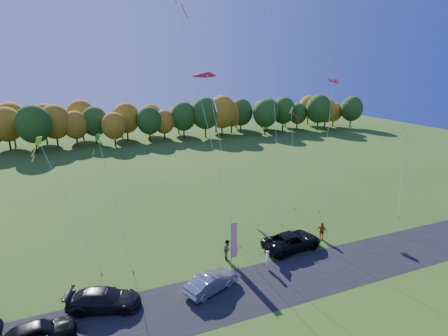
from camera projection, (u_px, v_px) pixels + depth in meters
name	position (u px, v px, depth m)	size (l,w,h in m)	color
ground	(249.00, 259.00, 31.59)	(160.00, 160.00, 0.00)	#235015
asphalt_strip	(271.00, 284.00, 28.04)	(90.00, 6.00, 0.01)	black
tree_line	(143.00, 142.00, 80.41)	(116.00, 12.00, 10.00)	#1E4711
black_suv	(292.00, 241.00, 33.23)	(2.71, 5.87, 1.63)	black
silver_sedan	(211.00, 282.00, 27.07)	(1.54, 4.43, 1.46)	#A0A1A4
dark_truck_a	(104.00, 299.00, 25.01)	(2.11, 5.19, 1.51)	black
dark_truck_b	(36.00, 334.00, 21.71)	(1.88, 4.68, 1.60)	black
person_tailgate_a	(268.00, 260.00, 29.86)	(0.65, 0.42, 1.77)	white
person_tailgate_b	(227.00, 249.00, 31.47)	(0.90, 0.70, 1.86)	gray
person_east	(322.00, 231.00, 34.94)	(1.09, 0.45, 1.85)	#C14B12
feather_flag	(234.00, 240.00, 29.65)	(0.57, 0.07, 4.29)	#999999
kite_delta_blue	(202.00, 104.00, 34.29)	(4.27, 12.64, 27.24)	#4C3F33
kite_parafoil_orange	(272.00, 74.00, 39.88)	(5.44, 12.88, 32.29)	#4C3F33
kite_delta_red	(219.00, 134.00, 36.51)	(2.95, 11.19, 17.62)	#4C3F33
kite_parafoil_rainbow	(327.00, 142.00, 43.93)	(8.22, 7.90, 15.57)	#4C3F33
kite_diamond_yellow	(69.00, 205.00, 29.71)	(4.47, 6.55, 11.31)	#4C3F33
kite_diamond_green	(115.00, 203.00, 29.35)	(2.06, 4.38, 11.63)	#4C3F33
kite_diamond_white	(293.00, 157.00, 43.70)	(2.95, 5.90, 12.23)	#4C3F33
kite_diamond_blue_low	(401.00, 171.00, 41.49)	(4.52, 4.80, 9.95)	#4C3F33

